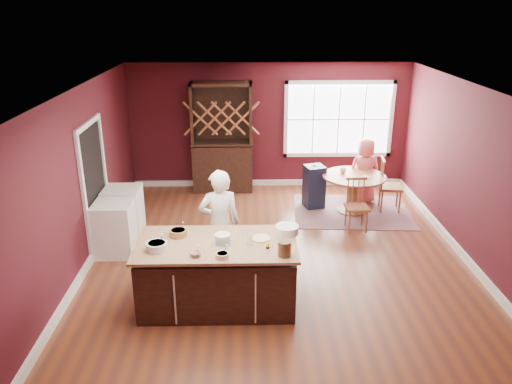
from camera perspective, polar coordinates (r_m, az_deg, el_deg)
room_shell at (r=7.53m, az=2.74°, el=1.38°), size 7.00×7.00×7.00m
window at (r=11.00m, az=9.42°, el=8.21°), size 2.36×0.10×1.66m
doorway at (r=8.55m, az=-17.88°, el=0.45°), size 0.08×1.26×2.13m
kitchen_island at (r=6.79m, az=-4.44°, el=-9.44°), size 2.11×1.10×0.92m
dining_table at (r=9.82m, az=11.08°, el=0.68°), size 1.21×1.21×0.75m
baker at (r=7.31m, az=-4.18°, el=-3.67°), size 0.67×0.50×1.66m
layer_cake at (r=6.54m, az=-3.84°, el=-5.31°), size 0.28×0.28×0.12m
bowl_blue at (r=6.47m, az=-11.27°, el=-6.10°), size 0.27×0.27×0.10m
bowl_yellow at (r=6.79m, az=-8.88°, el=-4.63°), size 0.24×0.24×0.09m
bowl_pink at (r=6.25m, az=-6.97°, el=-7.08°), size 0.15×0.15×0.05m
bowl_olive at (r=6.18m, az=-3.87°, el=-7.24°), size 0.17×0.17×0.06m
drinking_glass at (r=6.47m, az=-0.78°, el=-5.34°), size 0.08×0.08×0.17m
dinner_plate at (r=6.65m, az=0.56°, el=-5.31°), size 0.25×0.25×0.02m
white_tub at (r=6.79m, az=3.56°, el=-4.30°), size 0.32×0.32×0.11m
stoneware_crock at (r=6.19m, az=3.27°, el=-6.47°), size 0.17×0.17×0.20m
toy_figurine at (r=6.38m, az=1.34°, el=-6.14°), size 0.05×0.05×0.08m
rug at (r=10.01m, az=10.87°, el=-2.16°), size 2.35×1.87×0.01m
chair_east at (r=10.07m, az=15.17°, el=0.83°), size 0.49×0.50×1.07m
chair_south at (r=9.07m, az=11.48°, el=-1.46°), size 0.41×0.39×0.96m
chair_north at (r=10.65m, az=11.65°, el=1.79°), size 0.51×0.51×0.91m
seated_woman at (r=10.30m, az=12.28°, el=2.36°), size 0.70×0.49×1.35m
high_chair at (r=9.96m, az=6.65°, el=0.71°), size 0.44×0.44×0.90m
toddler at (r=9.93m, az=6.54°, el=2.84°), size 0.18×0.14×0.26m
table_plate at (r=9.70m, az=12.49°, el=1.71°), size 0.19×0.19×0.01m
table_cup at (r=9.85m, az=9.90°, el=2.43°), size 0.13×0.13×0.09m
hutch at (r=10.66m, az=-3.89°, el=6.19°), size 1.27×0.53×2.33m
washer at (r=8.39m, az=-15.85°, el=-4.04°), size 0.61×0.59×0.88m
dryer at (r=8.95m, az=-14.90°, el=-2.28°), size 0.61×0.59×0.89m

